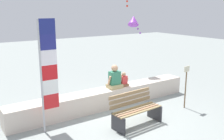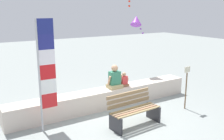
% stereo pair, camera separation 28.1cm
% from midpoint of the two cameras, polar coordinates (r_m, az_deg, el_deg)
% --- Properties ---
extents(ground_plane, '(40.00, 40.00, 0.00)m').
position_cam_midpoint_polar(ground_plane, '(7.52, 2.24, -10.89)').
color(ground_plane, gray).
extents(seawall_ledge, '(6.25, 0.61, 0.59)m').
position_cam_midpoint_polar(seawall_ledge, '(8.31, -2.48, -6.26)').
color(seawall_ledge, beige).
rests_on(seawall_ledge, ground).
extents(park_bench, '(1.47, 0.69, 0.88)m').
position_cam_midpoint_polar(park_bench, '(7.08, 4.09, -8.92)').
color(park_bench, '#947E53').
rests_on(park_bench, ground).
extents(person_adult, '(0.50, 0.37, 0.77)m').
position_cam_midpoint_polar(person_adult, '(8.27, -0.40, -2.01)').
color(person_adult, tan).
rests_on(person_adult, seawall_ledge).
extents(person_child, '(0.31, 0.23, 0.48)m').
position_cam_midpoint_polar(person_child, '(8.50, 1.68, -2.38)').
color(person_child, brown).
rests_on(person_child, seawall_ledge).
extents(flag_banner, '(0.45, 0.05, 2.88)m').
position_cam_midpoint_polar(flag_banner, '(6.57, -15.47, 0.12)').
color(flag_banner, '#B7B7BC').
rests_on(flag_banner, ground).
extents(kite_purple, '(0.76, 0.78, 0.88)m').
position_cam_midpoint_polar(kite_purple, '(11.25, 4.06, 10.91)').
color(kite_purple, purple).
extents(sign_post, '(0.24, 0.04, 1.37)m').
position_cam_midpoint_polar(sign_post, '(8.38, 15.13, -2.91)').
color(sign_post, brown).
rests_on(sign_post, ground).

